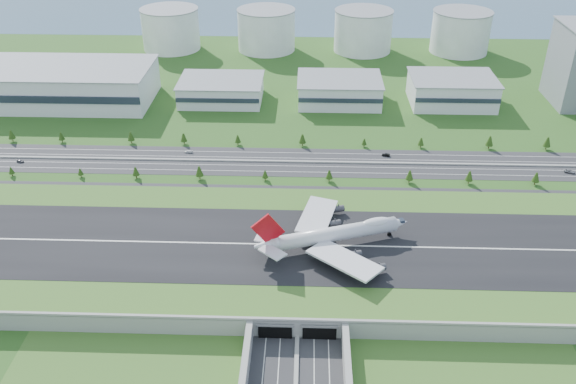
{
  "coord_description": "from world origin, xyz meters",
  "views": [
    {
      "loc": [
        2.38,
        -223.63,
        168.59
      ],
      "look_at": [
        -6.48,
        35.0,
        15.01
      ],
      "focal_mm": 38.0,
      "sensor_mm": 36.0,
      "label": 1
    }
  ],
  "objects_px": {
    "boeing_747": "(333,234)",
    "car_5": "(386,155)",
    "car_6": "(569,171)",
    "car_7": "(188,151)",
    "car_4": "(20,161)",
    "fuel_tank_a": "(171,29)"
  },
  "relations": [
    {
      "from": "car_6",
      "to": "car_7",
      "type": "height_order",
      "value": "car_6"
    },
    {
      "from": "fuel_tank_a",
      "to": "car_5",
      "type": "distance_m",
      "value": 267.26
    },
    {
      "from": "fuel_tank_a",
      "to": "car_6",
      "type": "distance_m",
      "value": 352.66
    },
    {
      "from": "boeing_747",
      "to": "car_7",
      "type": "bearing_deg",
      "value": 110.24
    },
    {
      "from": "boeing_747",
      "to": "car_5",
      "type": "height_order",
      "value": "boeing_747"
    },
    {
      "from": "boeing_747",
      "to": "car_6",
      "type": "bearing_deg",
      "value": 13.79
    },
    {
      "from": "boeing_747",
      "to": "car_5",
      "type": "relative_size",
      "value": 14.76
    },
    {
      "from": "car_5",
      "to": "fuel_tank_a",
      "type": "bearing_deg",
      "value": -130.23
    },
    {
      "from": "car_6",
      "to": "boeing_747",
      "type": "bearing_deg",
      "value": 143.6
    },
    {
      "from": "fuel_tank_a",
      "to": "car_6",
      "type": "relative_size",
      "value": 8.37
    },
    {
      "from": "boeing_747",
      "to": "fuel_tank_a",
      "type": "bearing_deg",
      "value": 94.98
    },
    {
      "from": "fuel_tank_a",
      "to": "car_5",
      "type": "xyz_separation_m",
      "value": [
        170.14,
        -205.43,
        -16.59
      ]
    },
    {
      "from": "car_4",
      "to": "car_7",
      "type": "height_order",
      "value": "car_4"
    },
    {
      "from": "car_6",
      "to": "car_7",
      "type": "bearing_deg",
      "value": 106.74
    },
    {
      "from": "boeing_747",
      "to": "car_4",
      "type": "relative_size",
      "value": 16.21
    },
    {
      "from": "car_4",
      "to": "fuel_tank_a",
      "type": "bearing_deg",
      "value": -2.37
    },
    {
      "from": "car_6",
      "to": "car_7",
      "type": "relative_size",
      "value": 1.2
    },
    {
      "from": "fuel_tank_a",
      "to": "boeing_747",
      "type": "distance_m",
      "value": 338.08
    },
    {
      "from": "boeing_747",
      "to": "car_4",
      "type": "distance_m",
      "value": 202.7
    },
    {
      "from": "boeing_747",
      "to": "car_6",
      "type": "relative_size",
      "value": 11.87
    },
    {
      "from": "car_5",
      "to": "car_7",
      "type": "distance_m",
      "value": 119.72
    },
    {
      "from": "car_5",
      "to": "car_6",
      "type": "distance_m",
      "value": 104.33
    }
  ]
}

